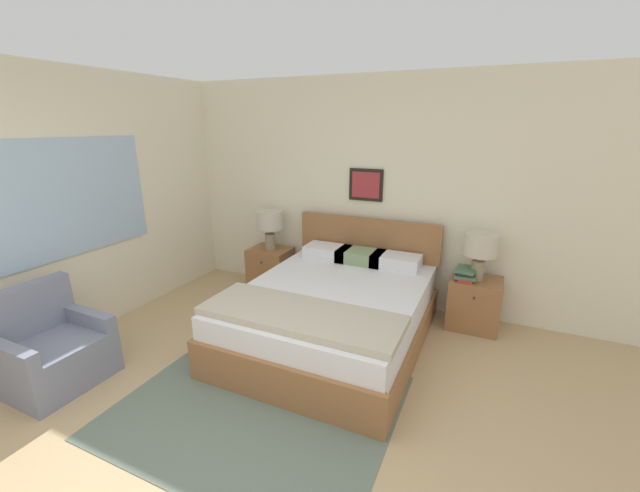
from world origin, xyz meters
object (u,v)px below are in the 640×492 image
Objects in this scene: nightstand_near_window at (271,268)px; table_lamp_near_window at (269,223)px; nightstand_by_door at (474,303)px; armchair at (51,351)px; bed at (333,311)px; table_lamp_by_door at (480,248)px.

table_lamp_near_window reaches higher than nightstand_near_window.
armchair is at bearing -141.91° from nightstand_by_door.
table_lamp_near_window reaches higher than bed.
nightstand_by_door is at bearing 0.00° from nightstand_near_window.
nightstand_by_door is (3.11, 2.44, -0.00)m from armchair.
table_lamp_near_window is (-1.24, 0.86, 0.58)m from bed.
bed is 2.45m from armchair.
table_lamp_by_door is (1.24, 0.86, 0.58)m from bed.
table_lamp_by_door reaches higher than nightstand_by_door.
nightstand_by_door is (2.49, 0.00, 0.00)m from nightstand_near_window.
bed is 3.98× the size of nightstand_by_door.
table_lamp_near_window is at bearing 14.48° from nightstand_near_window.
nightstand_by_door is (1.24, 0.85, -0.04)m from bed.
bed is 2.65× the size of armchair.
armchair is 1.50× the size of nightstand_near_window.
nightstand_by_door is 2.56m from table_lamp_near_window.
table_lamp_by_door is (2.48, 0.00, 0.61)m from nightstand_near_window.
table_lamp_near_window is (0.63, 2.44, 0.61)m from armchair.
nightstand_by_door is 0.61m from table_lamp_by_door.
armchair reaches higher than nightstand_by_door.
bed is at bearing -145.35° from table_lamp_by_door.
nightstand_near_window is 2.49m from nightstand_by_door.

